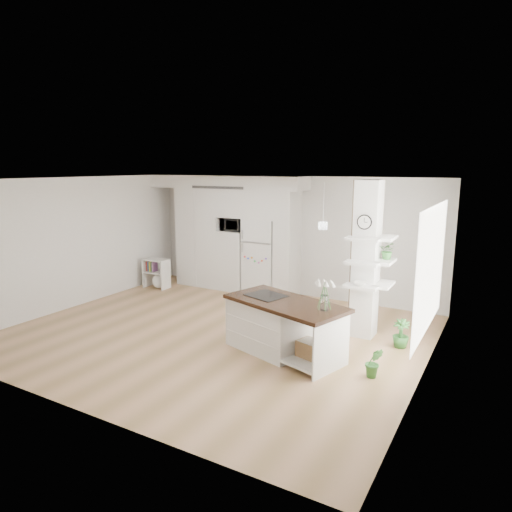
{
  "coord_description": "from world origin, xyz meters",
  "views": [
    {
      "loc": [
        4.41,
        -6.35,
        2.93
      ],
      "look_at": [
        0.31,
        0.9,
        1.27
      ],
      "focal_mm": 32.0,
      "sensor_mm": 36.0,
      "label": 1
    }
  ],
  "objects_px": {
    "refrigerator": "(263,256)",
    "floor_plant_a": "(374,362)",
    "bookshelf": "(157,275)",
    "kitchen_island": "(275,323)"
  },
  "relations": [
    {
      "from": "refrigerator",
      "to": "kitchen_island",
      "type": "relative_size",
      "value": 0.83
    },
    {
      "from": "refrigerator",
      "to": "floor_plant_a",
      "type": "height_order",
      "value": "refrigerator"
    },
    {
      "from": "refrigerator",
      "to": "bookshelf",
      "type": "bearing_deg",
      "value": -160.72
    },
    {
      "from": "kitchen_island",
      "to": "bookshelf",
      "type": "bearing_deg",
      "value": 171.98
    },
    {
      "from": "refrigerator",
      "to": "bookshelf",
      "type": "xyz_separation_m",
      "value": [
        -2.45,
        -0.86,
        -0.56
      ]
    },
    {
      "from": "refrigerator",
      "to": "bookshelf",
      "type": "distance_m",
      "value": 2.65
    },
    {
      "from": "refrigerator",
      "to": "floor_plant_a",
      "type": "bearing_deg",
      "value": -41.4
    },
    {
      "from": "bookshelf",
      "to": "floor_plant_a",
      "type": "xyz_separation_m",
      "value": [
        5.89,
        -2.17,
        -0.09
      ]
    },
    {
      "from": "floor_plant_a",
      "to": "refrigerator",
      "type": "bearing_deg",
      "value": 138.6
    },
    {
      "from": "kitchen_island",
      "to": "bookshelf",
      "type": "distance_m",
      "value": 4.69
    }
  ]
}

